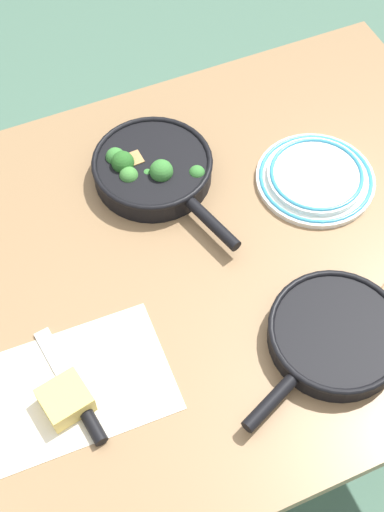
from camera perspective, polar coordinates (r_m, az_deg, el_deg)
ground_plane at (r=2.04m, az=0.00°, el=-11.93°), size 14.00×14.00×0.00m
dining_table_red at (r=1.43m, az=0.00°, el=-2.05°), size 1.35×0.96×0.75m
skillet_broccoli at (r=1.47m, az=-3.17°, el=6.98°), size 0.25×0.38×0.08m
skillet_eggs at (r=1.29m, az=11.36°, el=-6.23°), size 0.35×0.25×0.05m
wooden_spoon at (r=1.37m, az=14.78°, el=-3.19°), size 0.32×0.20×0.02m
parchment_sheet at (r=1.27m, az=-10.30°, el=-10.51°), size 0.38×0.23×0.00m
grater_knife at (r=1.25m, az=-9.01°, el=-11.37°), size 0.06×0.24×0.02m
cheese_block at (r=1.24m, az=-10.09°, el=-11.28°), size 0.09×0.09×0.04m
dinner_plate_stack at (r=1.50m, az=9.87°, el=6.23°), size 0.25×0.25×0.03m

